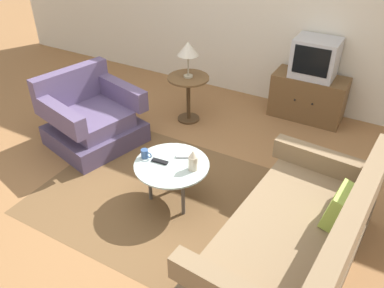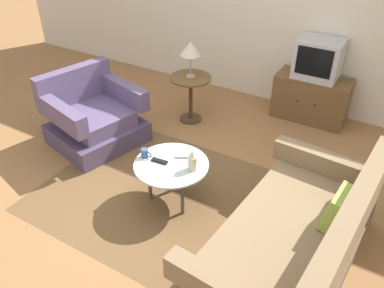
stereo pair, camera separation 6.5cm
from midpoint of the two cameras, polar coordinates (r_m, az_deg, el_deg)
name	(u,v)px [view 1 (the left image)]	position (r m, az deg, el deg)	size (l,w,h in m)	color
ground_plane	(167,190)	(4.10, -4.14, -6.62)	(16.00, 16.00, 0.00)	olive
back_wall	(267,1)	(5.53, 10.43, 19.72)	(9.00, 0.12, 2.70)	beige
area_rug	(173,200)	(3.98, -3.25, -8.04)	(2.62, 1.92, 0.00)	brown
armchair	(91,119)	(4.83, -14.75, 3.46)	(1.10, 1.15, 0.84)	#4B3E5C
couch	(295,240)	(3.29, 14.12, -13.37)	(1.12, 1.90, 0.91)	brown
coffee_table	(172,168)	(3.72, -3.46, -3.43)	(0.71, 0.71, 0.44)	#B2C6C1
side_table	(188,89)	(5.06, -0.90, 7.94)	(0.52, 0.52, 0.61)	brown
tv_stand	(308,97)	(5.40, 16.10, 6.55)	(0.93, 0.45, 0.59)	brown
television	(315,58)	(5.20, 17.08, 11.84)	(0.54, 0.44, 0.48)	#B7B7BC
table_lamp	(188,49)	(4.86, -0.97, 13.56)	(0.26, 0.26, 0.45)	#9E937A
vase	(193,161)	(3.56, -0.37, -2.41)	(0.09, 0.09, 0.21)	beige
mug	(145,154)	(3.78, -7.30, -1.41)	(0.12, 0.07, 0.09)	#335184
tv_remote_dark	(160,161)	(3.72, -5.17, -2.53)	(0.16, 0.06, 0.02)	black
tv_remote_silver	(185,157)	(3.77, -1.47, -1.82)	(0.18, 0.12, 0.02)	#B2B2B7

